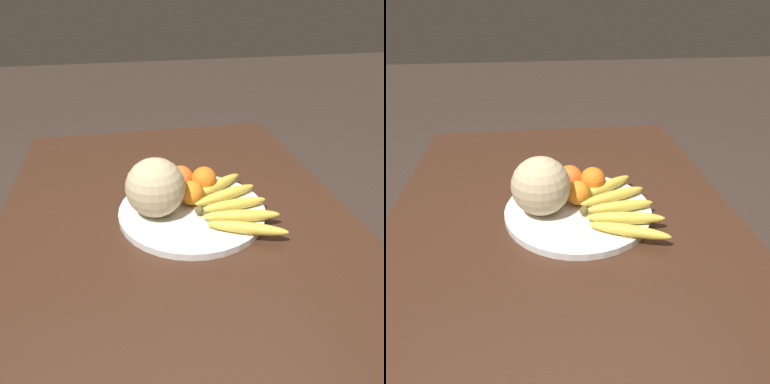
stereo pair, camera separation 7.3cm
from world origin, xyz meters
TOP-DOWN VIEW (x-y plane):
  - ground_plane at (0.00, 0.00)m, footprint 12.00×12.00m
  - kitchen_table at (0.00, 0.00)m, footprint 1.27×0.96m
  - fruit_bowl at (-0.03, -0.04)m, footprint 0.40×0.40m
  - melon at (-0.04, 0.06)m, footprint 0.16×0.16m
  - banana_bunch at (-0.06, -0.14)m, footprint 0.34×0.22m
  - orange_front_left at (0.08, -0.03)m, footprint 0.07×0.07m
  - orange_front_right at (-0.01, -0.04)m, footprint 0.07×0.07m
  - orange_mid_center at (0.08, 0.07)m, footprint 0.06×0.06m
  - orange_back_left at (0.05, -0.09)m, footprint 0.08×0.08m
  - produce_tag at (0.03, -0.01)m, footprint 0.09×0.06m

SIDE VIEW (x-z plane):
  - ground_plane at x=0.00m, z-range 0.00..0.00m
  - kitchen_table at x=0.00m, z-range 0.27..1.00m
  - fruit_bowl at x=-0.03m, z-range 0.74..0.75m
  - produce_tag at x=0.03m, z-range 0.75..0.76m
  - banana_bunch at x=-0.06m, z-range 0.75..0.79m
  - orange_mid_center at x=0.08m, z-range 0.75..0.81m
  - orange_front_right at x=-0.01m, z-range 0.75..0.82m
  - orange_front_left at x=0.08m, z-range 0.75..0.83m
  - orange_back_left at x=0.05m, z-range 0.75..0.83m
  - melon at x=-0.04m, z-range 0.75..0.91m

